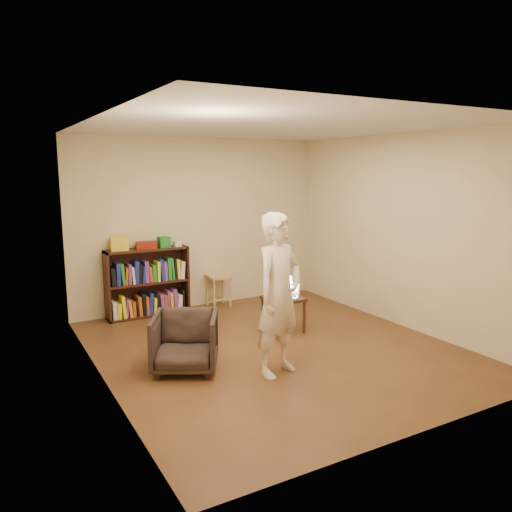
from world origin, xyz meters
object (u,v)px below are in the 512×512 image
armchair (185,342)px  laptop (285,292)px  side_table (283,303)px  bookshelf (148,286)px  person (279,295)px  stool (219,281)px

armchair → laptop: 1.79m
side_table → laptop: size_ratio=0.92×
bookshelf → armchair: (-0.27, -2.18, -0.13)m
side_table → person: 1.45m
bookshelf → person: person is taller
bookshelf → stool: 1.12m
bookshelf → person: 2.82m
armchair → side_table: 1.71m
armchair → person: 1.13m
bookshelf → laptop: bookshelf is taller
bookshelf → laptop: bearing=-48.0°
stool → person: (-0.55, -2.67, 0.45)m
laptop → person: person is taller
armchair → side_table: armchair is taller
armchair → laptop: size_ratio=1.35×
laptop → stool: bearing=139.7°
stool → person: 2.76m
bookshelf → stool: bearing=-3.3°
bookshelf → side_table: size_ratio=2.56×
armchair → side_table: size_ratio=1.46×
side_table → armchair: bearing=-160.3°
bookshelf → side_table: bookshelf is taller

